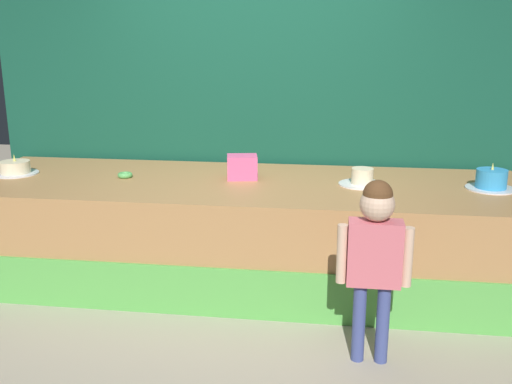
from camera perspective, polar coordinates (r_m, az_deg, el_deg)
The scene contains 9 objects.
ground_plane at distance 3.99m, azimuth -3.14°, elevation -12.19°, with size 12.00×12.00×0.00m, color #ADA38E.
stage_platform at distance 4.45m, azimuth -1.54°, elevation -3.85°, with size 4.27×1.37×0.78m.
curtain_backdrop at distance 5.00m, azimuth -0.12°, elevation 10.76°, with size 4.58×0.08×2.92m, color #144C38.
child_figure at distance 3.27m, azimuth 11.69°, elevation -5.39°, with size 0.42×0.19×1.08m.
pink_box at distance 4.42m, azimuth -1.38°, elevation 2.48°, with size 0.23×0.18×0.18m, color #EA5B93.
donut at distance 4.58m, azimuth -12.83°, elevation 1.65°, with size 0.11×0.11×0.04m, color #59B259.
cake_left at distance 4.96m, azimuth -22.72°, elevation 2.19°, with size 0.35×0.35×0.16m.
cake_center at distance 4.30m, azimuth 10.47°, elevation 1.35°, with size 0.34×0.34×0.12m.
cake_right at distance 4.43m, azimuth 22.26°, elevation 1.08°, with size 0.35×0.35×0.19m.
Camera 1 is at (0.71, -3.49, 1.81)m, focal length 40.41 mm.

